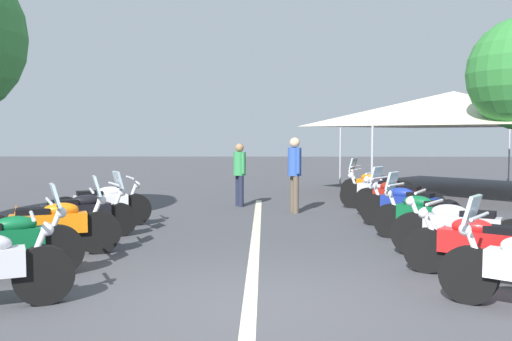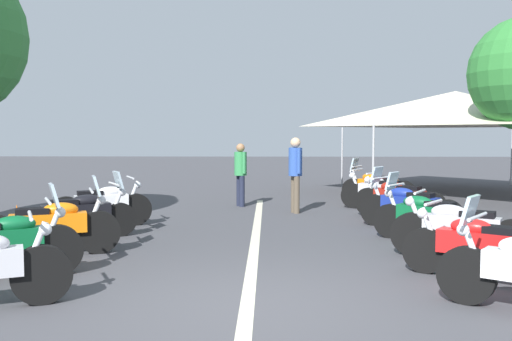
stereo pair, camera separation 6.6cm
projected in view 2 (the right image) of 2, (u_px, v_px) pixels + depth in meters
ground_plane at (247, 308)px, 6.11m from camera, size 80.00×80.00×0.00m
lane_centre_stripe at (254, 250)px, 9.17m from camera, size 13.49×0.16×0.01m
motorcycle_left_row_1 at (2, 244)px, 7.23m from camera, size 1.07×1.91×1.23m
motorcycle_left_row_2 at (51, 226)px, 8.63m from camera, size 0.97×2.05×1.23m
motorcycle_left_row_3 at (78, 214)px, 10.00m from camera, size 1.22×1.94×1.20m
motorcycle_left_row_4 at (103, 205)px, 11.34m from camera, size 1.02×1.88×1.01m
motorcycle_right_row_1 at (483, 247)px, 7.18m from camera, size 1.35×1.84×0.98m
motorcycle_right_row_2 at (460, 229)px, 8.38m from camera, size 1.13×1.91×1.01m
motorcycle_right_row_3 at (426, 216)px, 9.78m from camera, size 1.31×1.66×1.20m
motorcycle_right_row_4 at (408, 206)px, 11.10m from camera, size 1.44×1.75×1.21m
motorcycle_right_row_5 at (398, 198)px, 12.44m from camera, size 1.43×1.76×1.00m
motorcycle_right_row_6 at (380, 192)px, 13.90m from camera, size 1.18×1.86×1.00m
motorcycle_right_row_7 at (377, 186)px, 15.21m from camera, size 1.18×1.82×1.21m
traffic_cone_1 at (17, 222)px, 10.14m from camera, size 0.36×0.36×0.61m
bystander_1 at (295, 169)px, 13.35m from camera, size 0.51×0.32×1.78m
bystander_2 at (241, 170)px, 14.58m from camera, size 0.48×0.32×1.62m
event_tent at (455, 109)px, 17.69m from camera, size 6.92×6.92×3.20m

